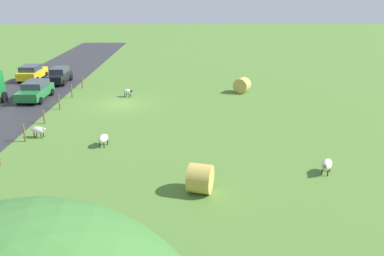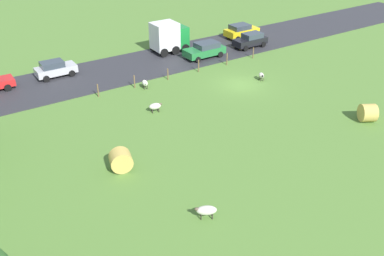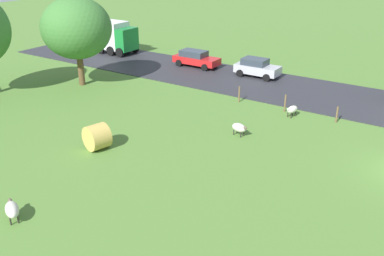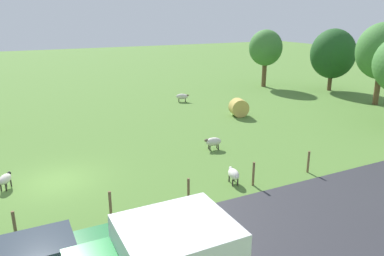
% 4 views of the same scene
% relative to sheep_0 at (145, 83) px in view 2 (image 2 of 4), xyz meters
% --- Properties ---
extents(ground_plane, '(160.00, 160.00, 0.00)m').
position_rel_sheep_0_xyz_m(ground_plane, '(-4.28, -8.00, -0.52)').
color(ground_plane, '#517A33').
extents(road_strip, '(8.00, 80.00, 0.06)m').
position_rel_sheep_0_xyz_m(road_strip, '(5.47, -8.00, -0.49)').
color(road_strip, '#2D2D33').
rests_on(road_strip, ground_plane).
extents(sheep_0, '(1.13, 0.70, 0.77)m').
position_rel_sheep_0_xyz_m(sheep_0, '(0.00, 0.00, 0.00)').
color(sheep_0, silver).
rests_on(sheep_0, ground_plane).
extents(sheep_1, '(1.04, 1.29, 0.81)m').
position_rel_sheep_0_xyz_m(sheep_1, '(-17.90, 5.52, 0.01)').
color(sheep_1, beige).
rests_on(sheep_1, ground_plane).
extents(sheep_2, '(0.74, 1.16, 0.79)m').
position_rel_sheep_0_xyz_m(sheep_2, '(-4.77, 1.55, -0.00)').
color(sheep_2, beige).
rests_on(sheep_2, ground_plane).
extents(sheep_3, '(1.05, 0.83, 0.74)m').
position_rel_sheep_0_xyz_m(sheep_3, '(-4.53, -10.36, -0.01)').
color(sheep_3, beige).
rests_on(sheep_3, ground_plane).
extents(hay_bale_0, '(1.84, 1.73, 1.45)m').
position_rel_sheep_0_xyz_m(hay_bale_0, '(-15.48, -11.91, 0.20)').
color(hay_bale_0, tan).
rests_on(hay_bale_0, ground_plane).
extents(hay_bale_1, '(1.48, 1.72, 1.48)m').
position_rel_sheep_0_xyz_m(hay_bale_1, '(-10.88, 7.51, 0.22)').
color(hay_bale_1, tan).
rests_on(hay_bale_1, ground_plane).
extents(fence_post_0, '(0.12, 0.12, 1.22)m').
position_rel_sheep_0_xyz_m(fence_post_0, '(0.63, -13.70, 0.09)').
color(fence_post_0, brown).
rests_on(fence_post_0, ground_plane).
extents(fence_post_1, '(0.12, 0.12, 1.29)m').
position_rel_sheep_0_xyz_m(fence_post_1, '(0.63, -10.08, 0.12)').
color(fence_post_1, brown).
rests_on(fence_post_1, ground_plane).
extents(fence_post_2, '(0.12, 0.12, 1.28)m').
position_rel_sheep_0_xyz_m(fence_post_2, '(0.63, -6.47, 0.12)').
color(fence_post_2, brown).
rests_on(fence_post_2, ground_plane).
extents(fence_post_3, '(0.12, 0.12, 1.12)m').
position_rel_sheep_0_xyz_m(fence_post_3, '(0.63, -2.85, 0.04)').
color(fence_post_3, brown).
rests_on(fence_post_3, ground_plane).
extents(fence_post_4, '(0.12, 0.12, 1.25)m').
position_rel_sheep_0_xyz_m(fence_post_4, '(0.63, 0.77, 0.10)').
color(fence_post_4, brown).
rests_on(fence_post_4, ground_plane).
extents(fence_post_5, '(0.12, 0.12, 1.21)m').
position_rel_sheep_0_xyz_m(fence_post_5, '(0.63, 4.38, 0.09)').
color(fence_post_5, brown).
rests_on(fence_post_5, ground_plane).
extents(truck_0, '(2.64, 3.91, 3.41)m').
position_rel_sheep_0_xyz_m(truck_0, '(7.37, -6.97, 1.32)').
color(truck_0, '#197F33').
rests_on(truck_0, road_strip).
extents(car_1, '(1.93, 4.09, 1.63)m').
position_rel_sheep_0_xyz_m(car_1, '(3.60, -15.80, 0.38)').
color(car_1, black).
rests_on(car_1, road_strip).
extents(car_2, '(2.21, 4.55, 1.63)m').
position_rel_sheep_0_xyz_m(car_2, '(3.72, -9.39, 0.39)').
color(car_2, '#237238').
rests_on(car_2, road_strip).
extents(car_3, '(1.96, 3.90, 1.59)m').
position_rel_sheep_0_xyz_m(car_3, '(7.27, 6.11, 0.36)').
color(car_3, '#B7B7BC').
rests_on(car_3, road_strip).
extents(car_4, '(2.21, 4.23, 1.67)m').
position_rel_sheep_0_xyz_m(car_4, '(7.04, -17.18, 0.40)').
color(car_4, yellow).
rests_on(car_4, road_strip).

